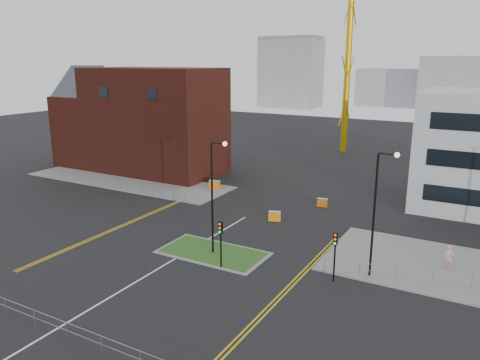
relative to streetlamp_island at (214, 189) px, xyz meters
name	(u,v)px	position (x,y,z in m)	size (l,w,h in m)	color
ground	(125,289)	(-2.22, -8.00, -5.41)	(200.00, 200.00, 0.00)	black
pavement_left	(127,180)	(-22.22, 14.00, -5.35)	(28.00, 8.00, 0.12)	slate
island_kerb	(213,253)	(-0.22, 0.00, -5.37)	(8.60, 4.60, 0.08)	slate
grass_island	(213,253)	(-0.22, 0.00, -5.35)	(8.00, 4.00, 0.12)	#22541C
brick_building	(138,121)	(-25.19, 20.00, 1.44)	(24.20, 10.07, 14.24)	#4F1B13
streetlamp_island	(214,189)	(0.00, 0.00, 0.00)	(1.46, 0.36, 9.18)	black
streetlamp_right_near	(378,205)	(12.00, 2.00, 0.00)	(1.46, 0.36, 9.18)	black
traffic_light_island	(221,236)	(1.78, -2.02, -2.85)	(0.28, 0.33, 3.65)	black
traffic_light_right	(335,247)	(9.78, -0.02, -2.85)	(0.28, 0.33, 3.65)	black
railing_front	(50,320)	(-2.22, -14.00, -4.63)	(24.05, 0.05, 1.10)	gray
railing_left	(163,192)	(-13.22, 10.00, -4.67)	(6.05, 0.05, 1.10)	gray
railing_right	(473,279)	(18.28, 3.50, -4.63)	(19.05, 5.05, 1.10)	gray
centre_line	(144,277)	(-2.22, -6.00, -5.41)	(0.15, 30.00, 0.01)	silver
yellow_left_a	(127,223)	(-11.22, 2.00, -5.41)	(0.12, 24.00, 0.01)	gold
yellow_left_b	(129,223)	(-10.92, 2.00, -5.41)	(0.12, 24.00, 0.01)	gold
yellow_right_a	(289,285)	(7.28, -2.00, -5.41)	(0.12, 20.00, 0.01)	gold
yellow_right_b	(293,286)	(7.58, -2.00, -5.41)	(0.12, 20.00, 0.01)	gold
skyline_a	(291,72)	(-42.22, 112.00, 5.59)	(18.00, 12.00, 22.00)	gray
skyline_b	(464,84)	(7.78, 122.00, 2.59)	(24.00, 12.00, 16.00)	gray
skyline_d	(406,88)	(-10.22, 132.00, 0.59)	(30.00, 12.00, 12.00)	gray
pedestrian	(448,257)	(16.49, 6.04, -4.47)	(0.69, 0.45, 1.88)	pink
barrier_left	(215,185)	(-10.22, 16.00, -4.81)	(1.40, 0.80, 1.12)	orange
barrier_mid	(275,216)	(0.78, 9.42, -4.89)	(1.21, 0.76, 0.96)	orange
barrier_right	(322,202)	(3.21, 16.00, -4.93)	(1.10, 0.50, 0.89)	#D75D0B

